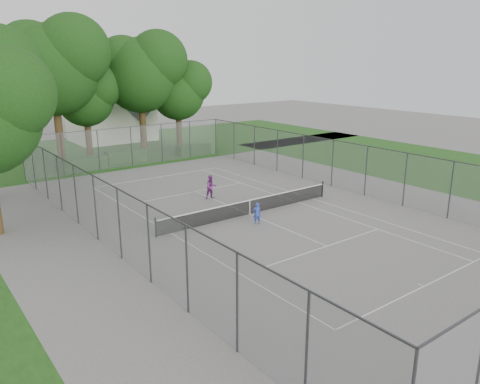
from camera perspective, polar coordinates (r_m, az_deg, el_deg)
ground at (r=28.81m, az=1.20°, el=-2.73°), size 120.00×120.00×0.00m
grass_far at (r=51.20m, az=-17.13°, el=4.83°), size 60.00×20.00×0.00m
grass_right at (r=45.35m, az=23.67°, el=2.84°), size 16.00×40.00×0.00m
court_markings at (r=28.81m, az=1.20°, el=-2.72°), size 11.03×23.83×0.01m
tennis_net at (r=28.65m, az=1.20°, el=-1.76°), size 12.87×0.10×1.10m
perimeter_fence at (r=28.28m, az=1.22°, el=0.75°), size 18.08×34.08×3.52m
tree_far_left at (r=44.81m, az=-21.79°, el=14.50°), size 9.07×8.28×13.04m
tree_far_midleft at (r=47.34m, az=-18.29°, el=11.36°), size 6.19×5.65×8.90m
tree_far_midright at (r=48.39m, az=-11.96°, el=14.45°), size 8.37×7.64×12.03m
tree_far_right at (r=49.76m, az=-7.49°, el=12.38°), size 6.35×5.80×9.13m
hedge_left at (r=42.66m, az=-18.69°, el=3.30°), size 4.17×1.25×1.04m
hedge_mid at (r=44.34m, az=-13.74°, el=4.23°), size 3.75×1.07×1.18m
hedge_right at (r=47.29m, az=-5.74°, el=5.21°), size 3.38×1.24×1.01m
house at (r=56.92m, az=-15.53°, el=10.43°), size 8.68×6.73×10.81m
girl_player at (r=27.00m, az=2.08°, el=-2.60°), size 0.54×0.45×1.28m
woman_player at (r=31.83m, az=-3.53°, el=0.60°), size 0.88×0.73×1.65m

